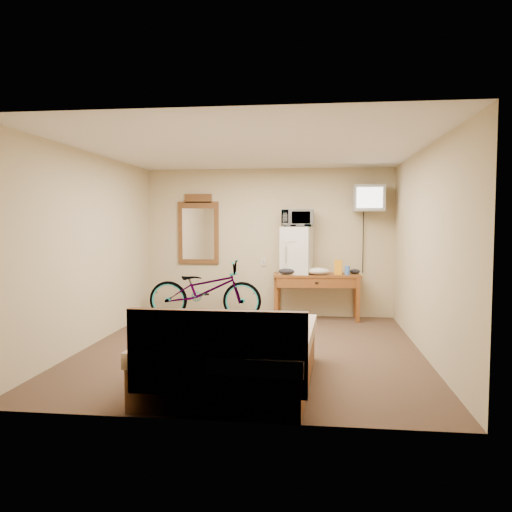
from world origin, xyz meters
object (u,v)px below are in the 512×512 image
object	(u,v)px
wall_mirror	(198,230)
bed	(234,355)
mini_fridge	(297,250)
crt_television	(368,198)
bicycle	(205,290)
blue_cup	(347,270)
desk	(317,281)
microwave	(297,218)

from	to	relation	value
wall_mirror	bed	distance (m)	4.02
mini_fridge	crt_television	world-z (taller)	crt_television
crt_television	bicycle	distance (m)	3.03
crt_television	mini_fridge	bearing A→B (deg)	179.25
blue_cup	crt_television	bearing A→B (deg)	9.26
mini_fridge	wall_mirror	bearing A→B (deg)	172.11
crt_television	bed	size ratio (longest dim) A/B	0.28
desk	bicycle	world-z (taller)	bicycle
mini_fridge	bicycle	xyz separation A→B (m)	(-1.49, -0.23, -0.65)
blue_cup	bicycle	world-z (taller)	bicycle
wall_mirror	desk	bearing A→B (deg)	-7.67
mini_fridge	bed	size ratio (longest dim) A/B	0.37
desk	microwave	xyz separation A→B (m)	(-0.33, 0.04, 1.03)
crt_television	wall_mirror	distance (m)	2.90
mini_fridge	crt_television	xyz separation A→B (m)	(1.14, -0.01, 0.84)
wall_mirror	bed	world-z (taller)	wall_mirror
microwave	bed	distance (m)	3.71
microwave	blue_cup	size ratio (longest dim) A/B	3.62
microwave	bed	world-z (taller)	microwave
desk	crt_television	xyz separation A→B (m)	(0.81, 0.02, 1.35)
microwave	crt_television	bearing A→B (deg)	-5.93
crt_television	bicycle	size ratio (longest dim) A/B	0.32
crt_television	wall_mirror	size ratio (longest dim) A/B	0.49
microwave	bed	xyz separation A→B (m)	(-0.49, -3.41, -1.37)
mini_fridge	crt_television	bearing A→B (deg)	-0.75
microwave	desk	bearing A→B (deg)	-11.71
desk	bicycle	xyz separation A→B (m)	(-1.82, -0.20, -0.15)
mini_fridge	wall_mirror	xyz separation A→B (m)	(-1.71, 0.24, 0.32)
mini_fridge	microwave	bearing A→B (deg)	56.31
blue_cup	mini_fridge	bearing A→B (deg)	175.32
desk	mini_fridge	world-z (taller)	mini_fridge
desk	mini_fridge	size ratio (longest dim) A/B	1.85
crt_television	wall_mirror	bearing A→B (deg)	174.95
microwave	bicycle	bearing A→B (deg)	-176.21
mini_fridge	blue_cup	size ratio (longest dim) A/B	5.45
bicycle	bed	size ratio (longest dim) A/B	0.89
microwave	blue_cup	world-z (taller)	microwave
blue_cup	wall_mirror	distance (m)	2.62
bed	blue_cup	bearing A→B (deg)	68.59
wall_mirror	mini_fridge	bearing A→B (deg)	-7.89
wall_mirror	blue_cup	bearing A→B (deg)	-6.85
crt_television	bed	xyz separation A→B (m)	(-1.63, -3.40, -1.69)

